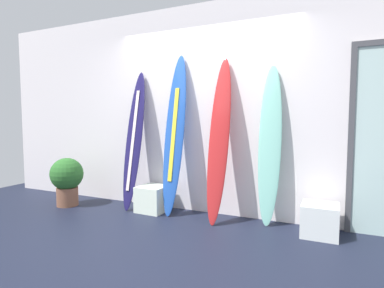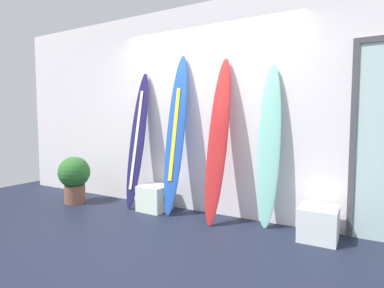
% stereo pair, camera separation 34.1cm
% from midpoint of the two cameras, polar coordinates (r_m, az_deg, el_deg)
% --- Properties ---
extents(ground, '(8.00, 8.00, 0.04)m').
position_cam_midpoint_polar(ground, '(3.40, -4.37, -17.72)').
color(ground, '#1A1F31').
extents(wall_back, '(7.20, 0.20, 2.80)m').
position_cam_midpoint_polar(wall_back, '(4.29, 5.32, 6.26)').
color(wall_back, silver).
rests_on(wall_back, ground).
extents(surfboard_navy, '(0.29, 0.45, 1.95)m').
position_cam_midpoint_polar(surfboard_navy, '(4.51, -7.85, 0.56)').
color(surfboard_navy, '#1E194E').
rests_on(surfboard_navy, ground).
extents(surfboard_cobalt, '(0.30, 0.44, 2.14)m').
position_cam_midpoint_polar(surfboard_cobalt, '(4.15, -0.71, 1.58)').
color(surfboard_cobalt, '#2250AF').
rests_on(surfboard_cobalt, ground).
extents(surfboard_crimson, '(0.26, 0.51, 2.05)m').
position_cam_midpoint_polar(surfboard_crimson, '(3.83, 7.30, 0.82)').
color(surfboard_crimson, '#B22223').
rests_on(surfboard_crimson, ground).
extents(surfboard_seafoam, '(0.29, 0.26, 1.92)m').
position_cam_midpoint_polar(surfboard_seafoam, '(3.78, 16.41, -0.36)').
color(surfboard_seafoam, '#80CAB8').
rests_on(surfboard_seafoam, ground).
extents(display_block_left, '(0.39, 0.39, 0.35)m').
position_cam_midpoint_polar(display_block_left, '(4.42, -4.64, -9.80)').
color(display_block_left, white).
rests_on(display_block_left, ground).
extents(display_block_center, '(0.38, 0.38, 0.35)m').
position_cam_midpoint_polar(display_block_center, '(3.69, 24.65, -13.12)').
color(display_block_center, silver).
rests_on(display_block_center, ground).
extents(potted_plant, '(0.47, 0.47, 0.71)m').
position_cam_midpoint_polar(potted_plant, '(5.01, -18.92, -5.63)').
color(potted_plant, brown).
rests_on(potted_plant, ground).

